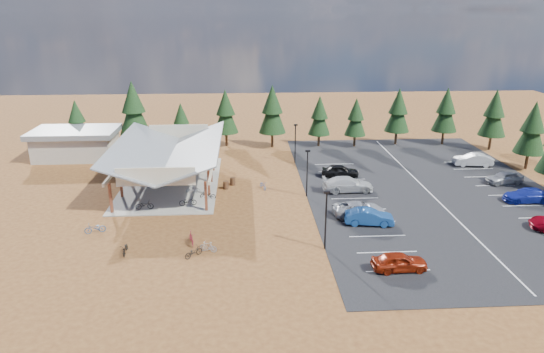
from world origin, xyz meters
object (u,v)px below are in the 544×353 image
(lamp_post_2, at_px, (295,141))
(car_1, at_px, (369,217))
(trash_bin_1, at_px, (233,181))
(car_4, at_px, (340,171))
(bike_0, at_px, (144,205))
(car_9, at_px, (473,160))
(car_8, at_px, (505,177))
(bike_2, at_px, (158,170))
(bike_5, at_px, (193,189))
(car_2, at_px, (359,209))
(bike_pavilion, at_px, (169,151))
(bike_12, at_px, (193,252))
(bike_1, at_px, (148,185))
(bike_7, at_px, (188,163))
(outbuilding, at_px, (76,143))
(bike_8, at_px, (125,249))
(car_3, at_px, (348,184))
(car_7, at_px, (527,195))
(bike_3, at_px, (167,166))
(bike_4, at_px, (188,201))
(bike_10, at_px, (95,228))
(bike_14, at_px, (263,185))
(bike_13, at_px, (208,247))
(bike_16, at_px, (208,195))
(lamp_post_1, at_px, (307,170))
(trash_bin_0, at_px, (226,185))
(car_0, at_px, (399,262))
(lamp_post_0, at_px, (326,216))
(bike_6, at_px, (183,179))

(lamp_post_2, height_order, car_1, lamp_post_2)
(trash_bin_1, relative_size, car_4, 0.21)
(bike_0, distance_m, car_9, 40.87)
(car_4, distance_m, car_8, 18.61)
(bike_2, relative_size, car_1, 0.38)
(bike_5, bearing_deg, car_2, -114.57)
(bike_pavilion, height_order, car_1, bike_pavilion)
(lamp_post_2, xyz_separation_m, bike_2, (-16.99, -3.74, -2.43))
(bike_5, relative_size, bike_12, 0.91)
(bike_1, bearing_deg, bike_7, -29.53)
(outbuilding, relative_size, lamp_post_2, 2.14)
(trash_bin_1, distance_m, bike_5, 4.97)
(bike_1, xyz_separation_m, bike_8, (0.90, -14.93, -0.13))
(car_3, xyz_separation_m, car_7, (17.89, -4.14, -0.09))
(bike_3, height_order, bike_12, bike_3)
(bike_0, height_order, bike_4, bike_0)
(bike_5, distance_m, car_7, 34.98)
(car_2, bearing_deg, bike_pavilion, 59.86)
(bike_3, xyz_separation_m, bike_7, (2.51, 0.81, 0.09))
(bike_10, distance_m, bike_14, 18.58)
(bike_2, height_order, car_4, car_4)
(bike_8, xyz_separation_m, car_9, (38.86, 21.26, 0.38))
(bike_13, bearing_deg, bike_3, -142.78)
(bike_12, height_order, bike_16, bike_12)
(lamp_post_1, xyz_separation_m, trash_bin_0, (-8.69, 2.78, -2.53))
(car_9, bearing_deg, bike_1, -73.08)
(bike_0, relative_size, car_0, 0.42)
(trash_bin_1, bearing_deg, lamp_post_2, 45.27)
(bike_10, distance_m, car_8, 44.28)
(lamp_post_2, bearing_deg, car_0, -79.67)
(outbuilding, height_order, car_3, outbuilding)
(lamp_post_0, distance_m, bike_6, 21.95)
(lamp_post_2, height_order, trash_bin_0, lamp_post_2)
(bike_3, distance_m, car_8, 40.02)
(outbuilding, height_order, car_1, outbuilding)
(car_7, bearing_deg, bike_2, -103.97)
(car_4, bearing_deg, bike_pavilion, 97.99)
(car_0, distance_m, car_7, 21.75)
(bike_6, bearing_deg, bike_1, 125.39)
(outbuilding, xyz_separation_m, trash_bin_1, (21.06, -12.02, -1.58))
(lamp_post_1, distance_m, trash_bin_0, 9.47)
(bike_14, bearing_deg, bike_2, 135.24)
(bike_7, bearing_deg, bike_4, -178.12)
(car_2, xyz_separation_m, car_7, (18.25, 2.60, 0.01))
(lamp_post_2, relative_size, bike_10, 2.84)
(bike_8, height_order, car_0, car_0)
(car_8, bearing_deg, bike_12, -73.04)
(lamp_post_1, xyz_separation_m, bike_5, (-12.14, 1.31, -2.41))
(bike_2, xyz_separation_m, bike_8, (0.59, -20.17, -0.10))
(bike_6, distance_m, bike_10, 14.26)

